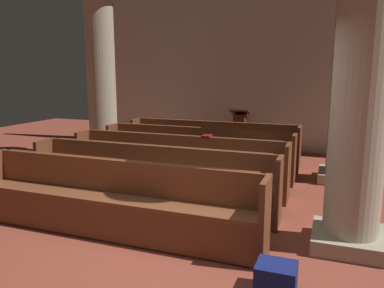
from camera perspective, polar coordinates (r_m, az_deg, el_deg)
name	(u,v)px	position (r m, az deg, el deg)	size (l,w,h in m)	color
ground_plane	(164,253)	(4.28, -4.28, -16.17)	(19.20, 19.20, 0.00)	brown
back_wall	(266,60)	(9.68, 11.13, 12.42)	(10.00, 0.16, 4.50)	beige
pew_row_0	(212,141)	(8.08, 3.00, 0.45)	(3.70, 0.47, 0.90)	brown
pew_row_1	(196,150)	(7.17, 0.62, -0.86)	(3.70, 0.46, 0.90)	brown
pew_row_2	(176,161)	(6.27, -2.45, -2.56)	(3.70, 0.46, 0.90)	brown
pew_row_3	(149,176)	(5.41, -6.54, -4.80)	(3.70, 0.47, 0.90)	brown
pew_row_4	(111,197)	(4.59, -12.18, -7.82)	(3.70, 0.46, 0.90)	brown
pillar_aisle_side	(352,69)	(7.15, 23.13, 10.50)	(0.93, 0.93, 3.87)	#9F967E
pillar_far_side	(101,70)	(8.95, -13.69, 10.93)	(0.93, 0.93, 3.87)	#9F967E
pillar_aisle_rear	(363,66)	(4.32, 24.62, 10.78)	(0.86, 0.86, 3.87)	#9F967E
lectern	(239,134)	(9.28, 7.22, 1.48)	(0.48, 0.45, 1.08)	#411E13
hymn_book	(207,136)	(6.20, 2.27, 1.26)	(0.14, 0.20, 0.03)	maroon
kneeler_box_navy	(276,278)	(3.62, 12.66, -19.32)	(0.35, 0.30, 0.27)	navy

